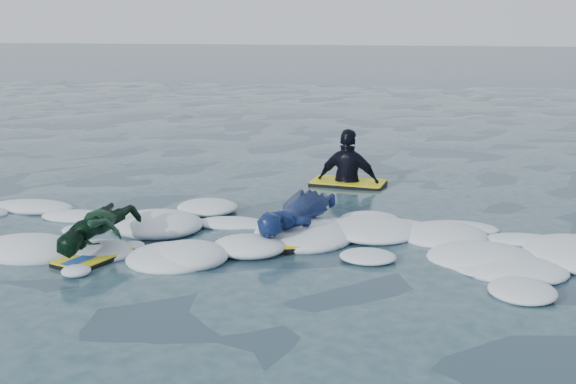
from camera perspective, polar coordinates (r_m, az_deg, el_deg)
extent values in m
plane|color=#1C3344|center=(8.13, -1.96, -5.70)|extent=(120.00, 120.00, 0.00)
cube|color=black|center=(8.99, 0.41, -3.50)|extent=(1.06, 1.35, 0.06)
cube|color=yellow|center=(8.97, 0.41, -3.25)|extent=(1.03, 1.32, 0.02)
imported|color=navy|center=(9.16, 0.65, -1.69)|extent=(1.08, 1.90, 0.43)
cube|color=black|center=(8.52, -15.12, -5.04)|extent=(0.76, 1.00, 0.04)
cube|color=yellow|center=(8.51, -15.13, -4.85)|extent=(0.74, 0.98, 0.02)
cube|color=blue|center=(8.50, -15.14, -4.78)|extent=(0.44, 0.85, 0.01)
imported|color=#0E341B|center=(8.61, -14.68, -3.04)|extent=(0.84, 1.42, 0.51)
cube|color=black|center=(11.78, 4.78, 0.65)|extent=(1.28, 0.83, 0.06)
cube|color=yellow|center=(11.78, 4.78, 0.85)|extent=(1.25, 0.80, 0.02)
imported|color=black|center=(11.78, 4.78, 0.67)|extent=(1.11, 0.62, 1.79)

